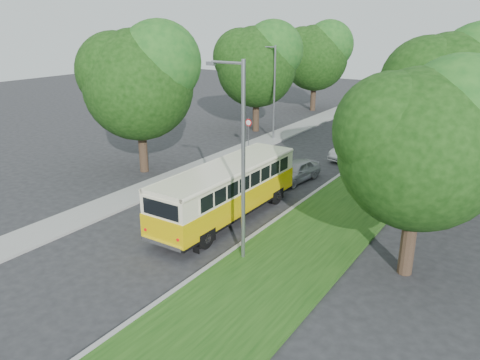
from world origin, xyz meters
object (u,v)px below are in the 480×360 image
Objects in this scene: lamppost_near at (241,157)px; car_blue at (364,135)px; car_silver at (296,171)px; car_grey at (385,122)px; car_white at (355,150)px; lamppost_far at (273,89)px; vintage_bus at (227,192)px.

car_blue is (-2.14, 21.38, -3.71)m from lamppost_near.
car_silver is at bearing 104.27° from lamppost_near.
car_blue is 0.91× the size of car_grey.
car_blue is (0.42, 11.29, 0.01)m from car_silver.
lamppost_near reaches higher than car_grey.
car_white is (1.35, 6.53, 0.06)m from car_silver.
car_blue is (6.76, 2.88, -3.45)m from lamppost_far.
lamppost_far is 8.12m from car_blue.
car_blue is 5.90m from car_grey.
lamppost_far reaches higher than car_blue.
car_grey is at bearing 89.08° from vintage_bus.
lamppost_far is 1.75× the size of car_white.
car_white reaches higher than car_silver.
car_grey is (-0.08, 5.89, 0.03)m from car_blue.
lamppost_near reaches higher than car_silver.
lamppost_far is at bearing 134.43° from car_silver.
car_silver is 11.30m from car_blue.
vintage_bus is 2.48× the size of car_silver.
car_grey is at bearing 96.28° from car_silver.
car_white reaches higher than car_grey.
car_white is 0.94× the size of car_blue.
lamppost_far reaches higher than vintage_bus.
lamppost_far is 1.97× the size of car_silver.
vintage_bus reaches higher than car_grey.
car_silver is at bearing 88.52° from vintage_bus.
lamppost_near is 1.07× the size of lamppost_far.
car_silver is (0.24, 7.04, -0.75)m from vintage_bus.
lamppost_near reaches higher than vintage_bus.
lamppost_far is at bearing -179.68° from car_white.
car_blue is (-0.92, 4.77, -0.05)m from car_white.
car_white is at bearing -79.81° from car_grey.
lamppost_near is 21.81m from car_blue.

